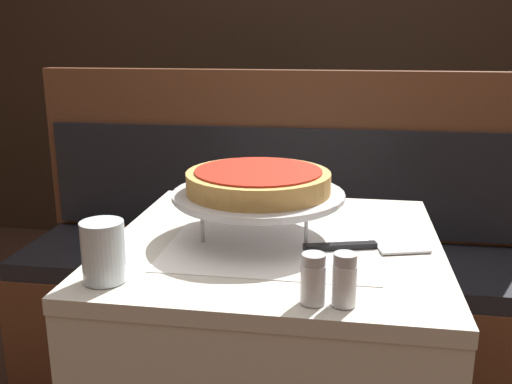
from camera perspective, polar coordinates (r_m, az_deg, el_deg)
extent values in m
cube|color=beige|center=(1.21, 1.94, -5.39)|extent=(0.68, 0.68, 0.03)
cube|color=white|center=(1.21, 1.95, -4.68)|extent=(0.42, 0.42, 0.00)
cube|color=beige|center=(1.25, 1.90, -9.56)|extent=(0.68, 0.68, 0.16)
cube|color=#4C331E|center=(1.71, -7.39, -13.27)|extent=(0.05, 0.05, 0.74)
cube|color=#4C331E|center=(1.66, 14.15, -14.59)|extent=(0.05, 0.05, 0.74)
cube|color=#194799|center=(2.68, 11.32, 5.67)|extent=(0.76, 0.76, 0.03)
cube|color=white|center=(2.68, 11.34, 6.00)|extent=(0.47, 0.47, 0.00)
cube|color=#194799|center=(2.70, 11.21, 3.56)|extent=(0.76, 0.76, 0.17)
cube|color=#4C331E|center=(2.45, 3.00, -4.16)|extent=(0.05, 0.05, 0.73)
cube|color=#4C331E|center=(2.48, 19.15, -4.77)|extent=(0.05, 0.05, 0.73)
cube|color=#4C331E|center=(3.11, 4.37, 0.06)|extent=(0.05, 0.05, 0.73)
cube|color=#4C331E|center=(3.13, 17.08, -0.47)|extent=(0.05, 0.05, 0.73)
cube|color=brown|center=(2.06, 1.65, -12.93)|extent=(1.77, 0.49, 0.41)
cube|color=black|center=(1.96, 1.70, -6.88)|extent=(1.73, 0.48, 0.06)
cube|color=brown|center=(2.07, 2.54, 3.82)|extent=(1.77, 0.06, 0.60)
cube|color=black|center=(2.05, 2.37, 1.13)|extent=(1.70, 0.02, 0.38)
cube|color=black|center=(3.18, 6.81, 15.56)|extent=(6.00, 0.04, 2.40)
cylinder|color=#ADADB2|center=(1.33, 1.04, -0.92)|extent=(0.01, 0.01, 0.08)
cylinder|color=#ADADB2|center=(1.18, -5.38, -3.18)|extent=(0.01, 0.01, 0.08)
cylinder|color=#ADADB2|center=(1.14, 5.04, -3.71)|extent=(0.01, 0.01, 0.08)
cylinder|color=#ADADB2|center=(1.20, 0.22, -0.87)|extent=(0.25, 0.25, 0.01)
cylinder|color=silver|center=(1.20, 0.22, -0.59)|extent=(0.35, 0.35, 0.01)
cylinder|color=silver|center=(1.20, 0.23, -0.23)|extent=(0.36, 0.36, 0.01)
cylinder|color=tan|center=(1.19, 0.23, 1.01)|extent=(0.30, 0.30, 0.04)
cylinder|color=#B22819|center=(1.19, 0.23, 2.07)|extent=(0.27, 0.27, 0.01)
cube|color=#BCBCC1|center=(1.20, 14.19, -5.21)|extent=(0.12, 0.11, 0.00)
cube|color=black|center=(1.16, 8.40, -5.40)|extent=(0.15, 0.06, 0.01)
cylinder|color=silver|center=(1.02, -15.01, -5.75)|extent=(0.08, 0.08, 0.11)
cylinder|color=silver|center=(0.92, 5.72, -9.10)|extent=(0.04, 0.04, 0.06)
cylinder|color=#B7B7BC|center=(0.90, 5.79, -6.73)|extent=(0.04, 0.04, 0.02)
cylinder|color=silver|center=(0.92, 8.82, -9.16)|extent=(0.04, 0.04, 0.07)
cylinder|color=#B7B7BC|center=(0.90, 8.93, -6.67)|extent=(0.04, 0.04, 0.02)
cube|color=black|center=(2.59, 12.43, 5.99)|extent=(0.14, 0.14, 0.03)
cylinder|color=black|center=(2.58, 12.53, 7.68)|extent=(0.01, 0.01, 0.12)
cylinder|color=red|center=(2.63, 12.45, 7.51)|extent=(0.04, 0.04, 0.10)
cylinder|color=gold|center=(2.56, 11.60, 7.34)|extent=(0.04, 0.04, 0.10)
cylinder|color=#99194C|center=(2.56, 13.47, 7.25)|extent=(0.04, 0.04, 0.10)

